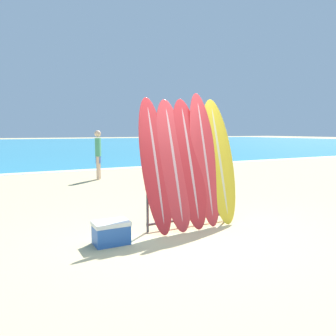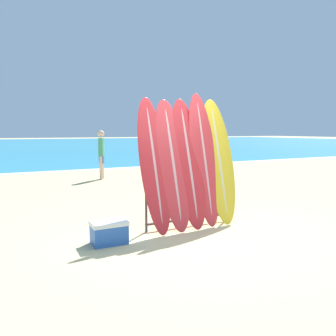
{
  "view_description": "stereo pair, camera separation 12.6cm",
  "coord_description": "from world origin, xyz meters",
  "px_view_note": "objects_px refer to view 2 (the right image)",
  "views": [
    {
      "loc": [
        -2.64,
        -4.29,
        1.59
      ],
      "look_at": [
        0.18,
        1.13,
        0.9
      ],
      "focal_mm": 35.0,
      "sensor_mm": 36.0,
      "label": 1
    },
    {
      "loc": [
        -2.53,
        -4.34,
        1.59
      ],
      "look_at": [
        0.18,
        1.13,
        0.9
      ],
      "focal_mm": 35.0,
      "sensor_mm": 36.0,
      "label": 2
    }
  ],
  "objects_px": {
    "surfboard_slot_1": "(173,164)",
    "surfboard_slot_3": "(204,158)",
    "surfboard_slot_4": "(219,160)",
    "person_near_water": "(203,156)",
    "surfboard_slot_2": "(189,162)",
    "cooler_box": "(109,232)",
    "person_mid_beach": "(172,153)",
    "person_far_left": "(101,153)",
    "surfboard_rack": "(189,198)",
    "surfboard_slot_0": "(154,164)"
  },
  "relations": [
    {
      "from": "surfboard_slot_1",
      "to": "surfboard_slot_3",
      "type": "xyz_separation_m",
      "value": [
        0.61,
        0.01,
        0.06
      ]
    },
    {
      "from": "surfboard_slot_4",
      "to": "person_near_water",
      "type": "relative_size",
      "value": 1.23
    },
    {
      "from": "surfboard_slot_2",
      "to": "cooler_box",
      "type": "xyz_separation_m",
      "value": [
        -1.46,
        -0.29,
        -0.91
      ]
    },
    {
      "from": "person_mid_beach",
      "to": "cooler_box",
      "type": "bearing_deg",
      "value": -71.99
    },
    {
      "from": "surfboard_slot_4",
      "to": "person_far_left",
      "type": "distance_m",
      "value": 6.0
    },
    {
      "from": "surfboard_slot_1",
      "to": "cooler_box",
      "type": "bearing_deg",
      "value": -166.07
    },
    {
      "from": "surfboard_rack",
      "to": "surfboard_slot_0",
      "type": "height_order",
      "value": "surfboard_slot_0"
    },
    {
      "from": "surfboard_slot_3",
      "to": "surfboard_slot_2",
      "type": "bearing_deg",
      "value": -178.53
    },
    {
      "from": "surfboard_rack",
      "to": "cooler_box",
      "type": "height_order",
      "value": "surfboard_rack"
    },
    {
      "from": "surfboard_slot_1",
      "to": "person_near_water",
      "type": "height_order",
      "value": "surfboard_slot_1"
    },
    {
      "from": "surfboard_slot_1",
      "to": "cooler_box",
      "type": "xyz_separation_m",
      "value": [
        -1.16,
        -0.29,
        -0.9
      ]
    },
    {
      "from": "person_mid_beach",
      "to": "surfboard_slot_2",
      "type": "bearing_deg",
      "value": -59.63
    },
    {
      "from": "surfboard_rack",
      "to": "person_near_water",
      "type": "xyz_separation_m",
      "value": [
        1.77,
        2.36,
        0.49
      ]
    },
    {
      "from": "surfboard_slot_3",
      "to": "person_mid_beach",
      "type": "xyz_separation_m",
      "value": [
        1.59,
        4.33,
        -0.21
      ]
    },
    {
      "from": "person_near_water",
      "to": "person_far_left",
      "type": "xyz_separation_m",
      "value": [
        -1.65,
        3.65,
        -0.08
      ]
    },
    {
      "from": "surfboard_rack",
      "to": "surfboard_slot_0",
      "type": "bearing_deg",
      "value": 176.22
    },
    {
      "from": "surfboard_slot_2",
      "to": "surfboard_slot_4",
      "type": "relative_size",
      "value": 0.99
    },
    {
      "from": "person_far_left",
      "to": "cooler_box",
      "type": "xyz_separation_m",
      "value": [
        -1.57,
        -6.27,
        -0.72
      ]
    },
    {
      "from": "surfboard_slot_1",
      "to": "surfboard_slot_4",
      "type": "xyz_separation_m",
      "value": [
        0.91,
        0.0,
        0.02
      ]
    },
    {
      "from": "surfboard_slot_3",
      "to": "person_far_left",
      "type": "bearing_deg",
      "value": 91.86
    },
    {
      "from": "surfboard_slot_2",
      "to": "person_far_left",
      "type": "relative_size",
      "value": 1.33
    },
    {
      "from": "person_far_left",
      "to": "person_near_water",
      "type": "bearing_deg",
      "value": 51.9
    },
    {
      "from": "person_far_left",
      "to": "surfboard_slot_1",
      "type": "bearing_deg",
      "value": 23.56
    },
    {
      "from": "surfboard_slot_1",
      "to": "cooler_box",
      "type": "distance_m",
      "value": 1.5
    },
    {
      "from": "person_mid_beach",
      "to": "person_far_left",
      "type": "bearing_deg",
      "value": -168.54
    },
    {
      "from": "surfboard_slot_3",
      "to": "person_far_left",
      "type": "relative_size",
      "value": 1.4
    },
    {
      "from": "surfboard_slot_4",
      "to": "cooler_box",
      "type": "bearing_deg",
      "value": -171.96
    },
    {
      "from": "surfboard_slot_3",
      "to": "cooler_box",
      "type": "relative_size",
      "value": 4.51
    },
    {
      "from": "surfboard_slot_0",
      "to": "surfboard_slot_2",
      "type": "bearing_deg",
      "value": -0.93
    },
    {
      "from": "surfboard_slot_4",
      "to": "surfboard_slot_1",
      "type": "bearing_deg",
      "value": -179.69
    },
    {
      "from": "surfboard_slot_2",
      "to": "person_far_left",
      "type": "distance_m",
      "value": 5.98
    },
    {
      "from": "person_mid_beach",
      "to": "cooler_box",
      "type": "relative_size",
      "value": 3.35
    },
    {
      "from": "cooler_box",
      "to": "surfboard_slot_0",
      "type": "bearing_deg",
      "value": 19.64
    },
    {
      "from": "person_near_water",
      "to": "person_mid_beach",
      "type": "height_order",
      "value": "person_near_water"
    },
    {
      "from": "person_near_water",
      "to": "cooler_box",
      "type": "height_order",
      "value": "person_near_water"
    },
    {
      "from": "surfboard_slot_0",
      "to": "surfboard_slot_1",
      "type": "xyz_separation_m",
      "value": [
        0.32,
        -0.01,
        -0.01
      ]
    },
    {
      "from": "surfboard_slot_0",
      "to": "surfboard_slot_3",
      "type": "distance_m",
      "value": 0.93
    },
    {
      "from": "surfboard_rack",
      "to": "person_mid_beach",
      "type": "xyz_separation_m",
      "value": [
        1.9,
        4.37,
        0.44
      ]
    },
    {
      "from": "surfboard_rack",
      "to": "surfboard_slot_3",
      "type": "bearing_deg",
      "value": 7.19
    },
    {
      "from": "surfboard_slot_0",
      "to": "person_mid_beach",
      "type": "relative_size",
      "value": 1.28
    },
    {
      "from": "surfboard_slot_0",
      "to": "surfboard_slot_4",
      "type": "bearing_deg",
      "value": -0.27
    },
    {
      "from": "surfboard_slot_0",
      "to": "person_mid_beach",
      "type": "bearing_deg",
      "value": 59.7
    },
    {
      "from": "surfboard_rack",
      "to": "person_near_water",
      "type": "bearing_deg",
      "value": 53.19
    },
    {
      "from": "person_near_water",
      "to": "person_far_left",
      "type": "distance_m",
      "value": 4.01
    },
    {
      "from": "surfboard_slot_2",
      "to": "cooler_box",
      "type": "distance_m",
      "value": 1.75
    },
    {
      "from": "surfboard_slot_2",
      "to": "surfboard_slot_4",
      "type": "xyz_separation_m",
      "value": [
        0.61,
        0.0,
        0.01
      ]
    },
    {
      "from": "cooler_box",
      "to": "surfboard_slot_3",
      "type": "bearing_deg",
      "value": 9.51
    },
    {
      "from": "surfboard_slot_0",
      "to": "person_near_water",
      "type": "xyz_separation_m",
      "value": [
        2.39,
        2.32,
        -0.11
      ]
    },
    {
      "from": "surfboard_slot_1",
      "to": "surfboard_slot_2",
      "type": "relative_size",
      "value": 0.99
    },
    {
      "from": "surfboard_slot_2",
      "to": "surfboard_slot_3",
      "type": "height_order",
      "value": "surfboard_slot_3"
    }
  ]
}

